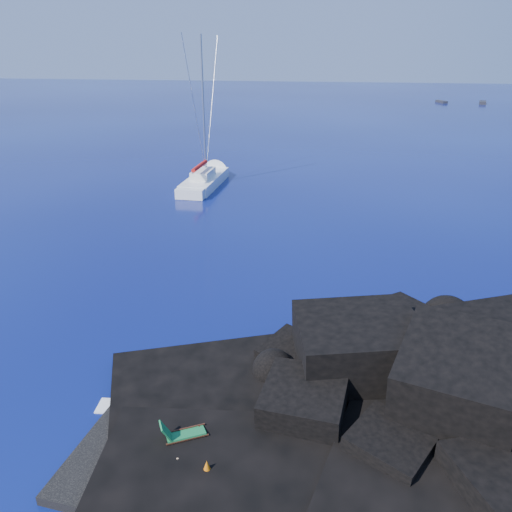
{
  "coord_description": "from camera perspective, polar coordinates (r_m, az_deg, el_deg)",
  "views": [
    {
      "loc": [
        8.59,
        -12.21,
        13.37
      ],
      "look_at": [
        4.32,
        14.35,
        2.0
      ],
      "focal_mm": 35.0,
      "sensor_mm": 36.0,
      "label": 1
    }
  ],
  "objects": [
    {
      "name": "deck_chair",
      "position": [
        18.78,
        -8.04,
        -19.04
      ],
      "size": [
        1.7,
        1.34,
        1.07
      ],
      "primitive_type": null,
      "rotation": [
        0.0,
        0.0,
        0.49
      ],
      "color": "#176B37",
      "rests_on": "beach"
    },
    {
      "name": "ground",
      "position": [
        20.04,
        -20.43,
        -20.73
      ],
      "size": [
        400.0,
        400.0,
        0.0
      ],
      "primitive_type": "plane",
      "color": "#04053E",
      "rests_on": "ground"
    },
    {
      "name": "sailboat",
      "position": [
        52.35,
        -5.85,
        8.0
      ],
      "size": [
        3.31,
        13.92,
        14.51
      ],
      "primitive_type": null,
      "rotation": [
        0.0,
        0.0,
        -0.03
      ],
      "color": "white",
      "rests_on": "ground"
    },
    {
      "name": "headland",
      "position": [
        20.73,
        20.2,
        -18.99
      ],
      "size": [
        24.0,
        24.0,
        3.6
      ],
      "primitive_type": null,
      "color": "black",
      "rests_on": "ground"
    },
    {
      "name": "distant_boat_a",
      "position": [
        140.19,
        20.42,
        16.09
      ],
      "size": [
        2.48,
        4.31,
        0.55
      ],
      "primitive_type": "cube",
      "rotation": [
        0.0,
        0.0,
        0.31
      ],
      "color": "#27272C",
      "rests_on": "ground"
    },
    {
      "name": "towel",
      "position": [
        18.56,
        -10.2,
        -21.98
      ],
      "size": [
        2.33,
        1.5,
        0.06
      ],
      "primitive_type": "cube",
      "rotation": [
        0.0,
        0.0,
        -0.24
      ],
      "color": "white",
      "rests_on": "beach"
    },
    {
      "name": "marker_cone",
      "position": [
        17.74,
        -5.62,
        -22.98
      ],
      "size": [
        0.41,
        0.41,
        0.63
      ],
      "primitive_type": "cone",
      "rotation": [
        0.0,
        0.0,
        0.01
      ],
      "color": "orange",
      "rests_on": "beach"
    },
    {
      "name": "beach",
      "position": [
        18.9,
        -6.64,
        -22.33
      ],
      "size": [
        9.08,
        6.86,
        0.7
      ],
      "primitive_type": "cube",
      "rotation": [
        0.0,
        0.0,
        -0.1
      ],
      "color": "black",
      "rests_on": "ground"
    },
    {
      "name": "distant_boat_b",
      "position": [
        141.26,
        24.47,
        15.55
      ],
      "size": [
        2.58,
        5.07,
        0.65
      ],
      "primitive_type": "cube",
      "rotation": [
        0.0,
        0.0,
        -0.23
      ],
      "color": "black",
      "rests_on": "ground"
    },
    {
      "name": "sunbather",
      "position": [
        18.46,
        -10.23,
        -21.65
      ],
      "size": [
        1.86,
        0.86,
        0.24
      ],
      "primitive_type": null,
      "rotation": [
        0.0,
        0.0,
        -0.24
      ],
      "color": "tan",
      "rests_on": "towel"
    },
    {
      "name": "surf_foam",
      "position": [
        22.09,
        -2.18,
        -14.37
      ],
      "size": [
        10.0,
        8.0,
        0.06
      ],
      "primitive_type": null,
      "color": "white",
      "rests_on": "ground"
    }
  ]
}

